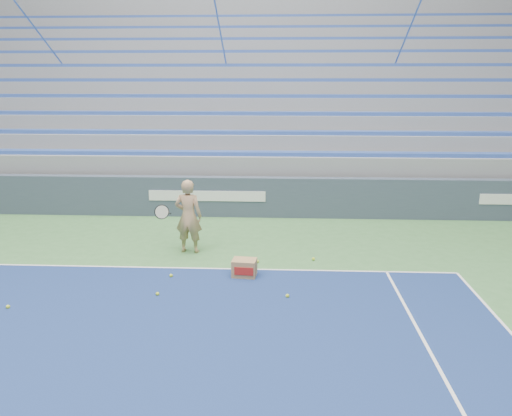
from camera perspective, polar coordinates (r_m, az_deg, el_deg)
The scene contains 10 objects.
sponsor_barrier at distance 13.83m, azimuth -5.52°, elevation 1.33°, with size 30.00×0.32×1.10m.
bleachers at distance 19.19m, azimuth -3.19°, elevation 10.54°, with size 31.00×9.15×7.30m.
tennis_player at distance 10.89m, azimuth -7.75°, elevation -0.95°, with size 0.92×0.84×1.63m.
ball_box at distance 9.67m, azimuth -1.34°, elevation -6.87°, with size 0.49×0.39×0.34m.
tennis_ball_0 at distance 8.84m, azimuth 3.62°, elevation -10.00°, with size 0.07×0.07×0.07m, color #BDD52B.
tennis_ball_1 at distance 10.60m, azimuth 6.58°, elevation -5.80°, with size 0.07×0.07×0.07m, color #BDD52B.
tennis_ball_2 at distance 9.81m, azimuth -9.68°, elevation -7.63°, with size 0.07×0.07×0.07m, color #BDD52B.
tennis_ball_3 at distance 9.07m, azimuth -11.20°, elevation -9.61°, with size 0.07×0.07×0.07m, color #BDD52B.
tennis_ball_4 at distance 9.39m, azimuth -26.49°, elevation -10.08°, with size 0.07×0.07×0.07m, color #BDD52B.
tennis_ball_5 at distance 10.39m, azimuth 0.16°, elevation -6.12°, with size 0.07×0.07×0.07m, color #BDD52B.
Camera 1 is at (1.99, 2.57, 3.71)m, focal length 35.00 mm.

